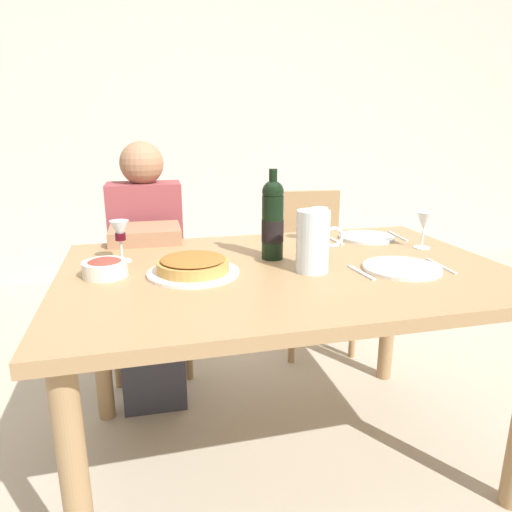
# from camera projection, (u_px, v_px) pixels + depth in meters

# --- Properties ---
(ground_plane) EXTENTS (8.00, 8.00, 0.00)m
(ground_plane) POSITION_uv_depth(u_px,v_px,m) (282.00, 454.00, 1.79)
(ground_plane) COLOR #B2A893
(back_wall) EXTENTS (8.00, 0.10, 2.80)m
(back_wall) POSITION_uv_depth(u_px,v_px,m) (193.00, 103.00, 3.70)
(back_wall) COLOR beige
(back_wall) RESTS_ON ground
(dining_table) EXTENTS (1.50, 1.00, 0.76)m
(dining_table) POSITION_uv_depth(u_px,v_px,m) (285.00, 292.00, 1.60)
(dining_table) COLOR #9E7A51
(dining_table) RESTS_ON ground
(wine_bottle) EXTENTS (0.08, 0.08, 0.32)m
(wine_bottle) POSITION_uv_depth(u_px,v_px,m) (273.00, 220.00, 1.64)
(wine_bottle) COLOR black
(wine_bottle) RESTS_ON dining_table
(water_pitcher) EXTENTS (0.16, 0.11, 0.20)m
(water_pitcher) POSITION_uv_depth(u_px,v_px,m) (313.00, 245.00, 1.51)
(water_pitcher) COLOR silver
(water_pitcher) RESTS_ON dining_table
(baked_tart) EXTENTS (0.30, 0.30, 0.06)m
(baked_tart) POSITION_uv_depth(u_px,v_px,m) (193.00, 266.00, 1.49)
(baked_tart) COLOR white
(baked_tart) RESTS_ON dining_table
(salad_bowl) EXTENTS (0.14, 0.14, 0.06)m
(salad_bowl) POSITION_uv_depth(u_px,v_px,m) (105.00, 267.00, 1.47)
(salad_bowl) COLOR silver
(salad_bowl) RESTS_ON dining_table
(wine_glass_left_diner) EXTENTS (0.06, 0.06, 0.14)m
(wine_glass_left_diner) POSITION_uv_depth(u_px,v_px,m) (424.00, 223.00, 1.80)
(wine_glass_left_diner) COLOR silver
(wine_glass_left_diner) RESTS_ON dining_table
(wine_glass_right_diner) EXTENTS (0.07, 0.07, 0.14)m
(wine_glass_right_diner) POSITION_uv_depth(u_px,v_px,m) (319.00, 217.00, 1.90)
(wine_glass_right_diner) COLOR silver
(wine_glass_right_diner) RESTS_ON dining_table
(wine_glass_centre) EXTENTS (0.07, 0.07, 0.15)m
(wine_glass_centre) POSITION_uv_depth(u_px,v_px,m) (120.00, 233.00, 1.62)
(wine_glass_centre) COLOR silver
(wine_glass_centre) RESTS_ON dining_table
(dinner_plate_left_setting) EXTENTS (0.23, 0.23, 0.01)m
(dinner_plate_left_setting) POSITION_uv_depth(u_px,v_px,m) (367.00, 237.00, 1.97)
(dinner_plate_left_setting) COLOR silver
(dinner_plate_left_setting) RESTS_ON dining_table
(dinner_plate_right_setting) EXTENTS (0.26, 0.26, 0.01)m
(dinner_plate_right_setting) POSITION_uv_depth(u_px,v_px,m) (402.00, 268.00, 1.55)
(dinner_plate_right_setting) COLOR white
(dinner_plate_right_setting) RESTS_ON dining_table
(fork_left_setting) EXTENTS (0.02, 0.16, 0.00)m
(fork_left_setting) POSITION_uv_depth(u_px,v_px,m) (334.00, 240.00, 1.94)
(fork_left_setting) COLOR silver
(fork_left_setting) RESTS_ON dining_table
(knife_left_setting) EXTENTS (0.03, 0.18, 0.00)m
(knife_left_setting) POSITION_uv_depth(u_px,v_px,m) (398.00, 236.00, 2.01)
(knife_left_setting) COLOR silver
(knife_left_setting) RESTS_ON dining_table
(knife_right_setting) EXTENTS (0.02, 0.18, 0.00)m
(knife_right_setting) POSITION_uv_depth(u_px,v_px,m) (441.00, 266.00, 1.58)
(knife_right_setting) COLOR silver
(knife_right_setting) RESTS_ON dining_table
(spoon_right_setting) EXTENTS (0.03, 0.16, 0.00)m
(spoon_right_setting) POSITION_uv_depth(u_px,v_px,m) (361.00, 272.00, 1.51)
(spoon_right_setting) COLOR silver
(spoon_right_setting) RESTS_ON dining_table
(chair_left) EXTENTS (0.41, 0.41, 0.87)m
(chair_left) POSITION_uv_depth(u_px,v_px,m) (149.00, 272.00, 2.39)
(chair_left) COLOR #9E7A51
(chair_left) RESTS_ON ground
(diner_left) EXTENTS (0.34, 0.51, 1.16)m
(diner_left) POSITION_uv_depth(u_px,v_px,m) (148.00, 263.00, 2.13)
(diner_left) COLOR #8E3D42
(diner_left) RESTS_ON ground
(chair_right) EXTENTS (0.44, 0.44, 0.87)m
(chair_right) POSITION_uv_depth(u_px,v_px,m) (312.00, 259.00, 2.62)
(chair_right) COLOR #9E7A51
(chair_right) RESTS_ON ground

